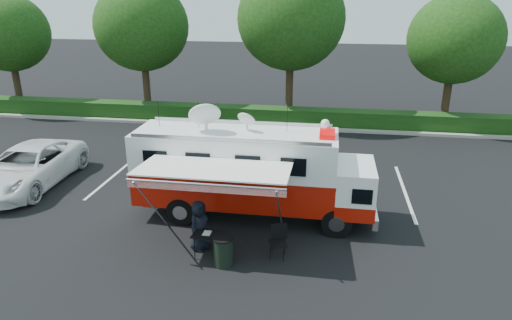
{
  "coord_description": "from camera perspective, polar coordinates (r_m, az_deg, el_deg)",
  "views": [
    {
      "loc": [
        2.35,
        -14.06,
        7.29
      ],
      "look_at": [
        0.0,
        0.5,
        1.9
      ],
      "focal_mm": 32.0,
      "sensor_mm": 36.0,
      "label": 1
    }
  ],
  "objects": [
    {
      "name": "folding_chair",
      "position": [
        13.51,
        2.82,
        -9.67
      ],
      "size": [
        0.6,
        0.64,
        1.0
      ],
      "color": "black",
      "rests_on": "ground_plane"
    },
    {
      "name": "person",
      "position": [
        14.23,
        -6.98,
        -10.91
      ],
      "size": [
        0.77,
        0.91,
        1.58
      ],
      "primitive_type": "imported",
      "rotation": [
        0.0,
        0.0,
        1.16
      ],
      "color": "black",
      "rests_on": "ground_plane"
    },
    {
      "name": "folding_table",
      "position": [
        13.46,
        -5.99,
        -9.36
      ],
      "size": [
        0.94,
        0.72,
        0.75
      ],
      "color": "black",
      "rests_on": "ground_plane"
    },
    {
      "name": "white_suv",
      "position": [
        20.62,
        -26.29,
        -2.81
      ],
      "size": [
        2.82,
        5.8,
        1.59
      ],
      "primitive_type": "imported",
      "rotation": [
        0.0,
        0.0,
        0.03
      ],
      "color": "white",
      "rests_on": "ground_plane"
    },
    {
      "name": "command_truck",
      "position": [
        15.33,
        -0.56,
        -1.47
      ],
      "size": [
        8.07,
        2.22,
        3.87
      ],
      "color": "black",
      "rests_on": "ground_plane"
    },
    {
      "name": "back_border",
      "position": [
        27.08,
        6.83,
        15.1
      ],
      "size": [
        60.0,
        6.14,
        8.87
      ],
      "color": "#9E998E",
      "rests_on": "ground_plane"
    },
    {
      "name": "stall_lines",
      "position": [
        18.76,
        -0.29,
        -2.77
      ],
      "size": [
        24.12,
        5.5,
        0.01
      ],
      "color": "silver",
      "rests_on": "ground_plane"
    },
    {
      "name": "ground_plane",
      "position": [
        16.01,
        -0.29,
        -7.01
      ],
      "size": [
        120.0,
        120.0,
        0.0
      ],
      "primitive_type": "plane",
      "color": "black",
      "rests_on": "ground"
    },
    {
      "name": "awning",
      "position": [
        13.07,
        -5.4,
        -1.57
      ],
      "size": [
        4.4,
        2.3,
        2.66
      ],
      "color": "white",
      "rests_on": "ground_plane"
    },
    {
      "name": "trash_bin",
      "position": [
        13.17,
        -4.12,
        -11.29
      ],
      "size": [
        0.59,
        0.59,
        0.88
      ],
      "color": "black",
      "rests_on": "ground_plane"
    }
  ]
}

